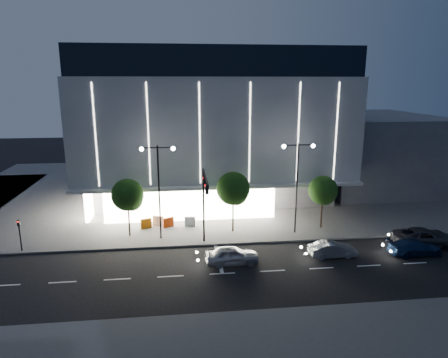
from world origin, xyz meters
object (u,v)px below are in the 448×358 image
street_lamp_west (159,178)px  barrier_a (146,223)px  car_fourth (425,237)px  barrier_d (190,221)px  ped_signal_far (20,232)px  tree_left (128,197)px  car_second (333,249)px  tree_right (323,192)px  car_lead (232,255)px  street_lamp_east (297,175)px  tree_mid (233,190)px  barrier_c (169,222)px  barrier_b (158,220)px  car_third (415,247)px  traffic_mast (205,195)px

street_lamp_west → barrier_a: 6.21m
car_fourth → barrier_a: car_fourth is taller
street_lamp_west → barrier_d: (2.84, 2.95, -5.31)m
ped_signal_far → tree_left: bearing=15.6°
ped_signal_far → car_second: size_ratio=0.74×
tree_right → car_lead: (-10.03, -6.87, -3.14)m
ped_signal_far → barrier_a: size_ratio=2.73×
street_lamp_east → tree_left: street_lamp_east is taller
tree_mid → car_lead: bearing=-98.5°
barrier_c → barrier_b: bearing=122.7°
street_lamp_east → tree_right: 3.81m
tree_left → barrier_b: bearing=45.0°
ped_signal_far → tree_left: (9.03, 2.52, 2.15)m
ped_signal_far → car_fourth: 36.01m
tree_mid → barrier_b: (-7.45, 2.55, -3.68)m
street_lamp_east → car_third: 11.91m
tree_mid → tree_right: (9.00, -0.00, -0.45)m
tree_left → tree_right: tree_left is taller
street_lamp_east → barrier_d: 11.83m
tree_mid → tree_right: bearing=-0.0°
tree_mid → barrier_b: 8.69m
traffic_mast → car_second: size_ratio=1.75×
traffic_mast → barrier_c: 7.82m
barrier_c → street_lamp_east: bearing=-38.0°
tree_left → barrier_c: (3.64, 1.87, -3.38)m
traffic_mast → street_lamp_east: 9.43m
street_lamp_west → barrier_b: 6.41m
tree_right → car_lead: tree_right is taller
tree_left → traffic_mast: bearing=-27.8°
barrier_c → street_lamp_west: bearing=-127.8°
barrier_b → car_third: bearing=-6.7°
tree_right → barrier_d: 13.71m
tree_left → car_lead: tree_left is taller
street_lamp_east → car_second: size_ratio=2.23×
street_lamp_east → traffic_mast: bearing=-163.5°
car_fourth → barrier_c: car_fourth is taller
car_lead → barrier_b: size_ratio=3.96×
traffic_mast → car_lead: 5.70m
tree_right → barrier_a: bearing=174.1°
barrier_b → barrier_d: 3.32m
ped_signal_far → traffic_mast: bearing=-4.1°
ped_signal_far → car_lead: (18.00, -4.35, -1.14)m
car_second → barrier_b: 17.61m
tree_left → barrier_d: size_ratio=5.20×
barrier_c → car_fourth: bearing=-41.7°
barrier_c → tree_right: bearing=-31.8°
tree_left → barrier_a: 4.09m
tree_left → tree_mid: tree_mid is taller
barrier_c → barrier_d: size_ratio=1.00×
car_fourth → barrier_d: car_fourth is taller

